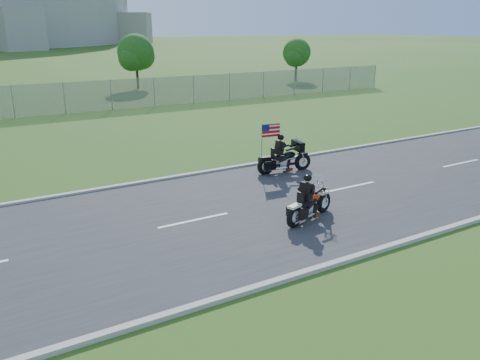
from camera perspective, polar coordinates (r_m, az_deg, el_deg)
ground at (r=14.58m, az=1.55°, el=-3.56°), size 420.00×420.00×0.00m
road at (r=14.57m, az=1.55°, el=-3.49°), size 120.00×8.00×0.04m
curb_north at (r=17.95m, az=-5.13°, el=0.81°), size 120.00×0.18×0.12m
curb_south at (r=11.61m, az=12.07°, el=-9.77°), size 120.00×0.18×0.12m
fence at (r=31.94m, az=-25.95°, el=8.56°), size 60.00×0.03×2.00m
tree_fence_near at (r=43.67m, az=-12.54°, el=14.72°), size 3.52×3.28×4.75m
tree_fence_far at (r=49.19m, az=6.93°, el=14.99°), size 3.08×2.87×4.20m
motorcycle_lead at (r=13.73m, az=8.41°, el=-3.10°), size 2.09×0.97×1.45m
motorcycle_follow at (r=18.04m, az=5.42°, el=2.48°), size 2.29×0.83×1.91m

